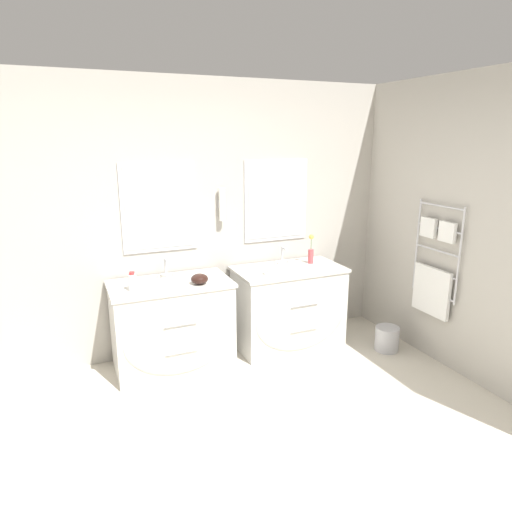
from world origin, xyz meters
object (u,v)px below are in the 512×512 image
amenity_bowl (200,279)px  flower_vase (311,252)px  vanity_left (173,326)px  waste_bin (387,338)px  toiletry_bottle (132,282)px  vanity_right (290,307)px

amenity_bowl → flower_vase: bearing=9.7°
vanity_left → amenity_bowl: (0.23, -0.10, 0.45)m
amenity_bowl → vanity_left: bearing=155.6°
waste_bin → toiletry_bottle: bearing=170.1°
vanity_right → flower_vase: 0.60m
flower_vase → waste_bin: flower_vase is taller
vanity_left → waste_bin: 2.11m
vanity_left → amenity_bowl: 0.51m
flower_vase → vanity_left: bearing=-175.9°
vanity_left → vanity_right: (1.18, 0.00, 0.00)m
vanity_right → toiletry_bottle: size_ratio=6.49×
amenity_bowl → waste_bin: (1.80, -0.37, -0.73)m
vanity_right → amenity_bowl: 1.06m
vanity_left → toiletry_bottle: (-0.34, -0.06, 0.48)m
flower_vase → toiletry_bottle: bearing=-174.8°
vanity_right → waste_bin: vanity_right is taller
vanity_right → amenity_bowl: bearing=-173.7°
amenity_bowl → flower_vase: 1.26m
waste_bin → vanity_right: bearing=151.0°
toiletry_bottle → amenity_bowl: 0.57m
vanity_right → toiletry_bottle: bearing=-177.8°
toiletry_bottle → flower_vase: bearing=5.2°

